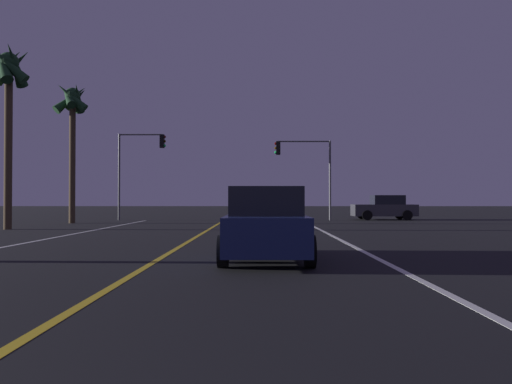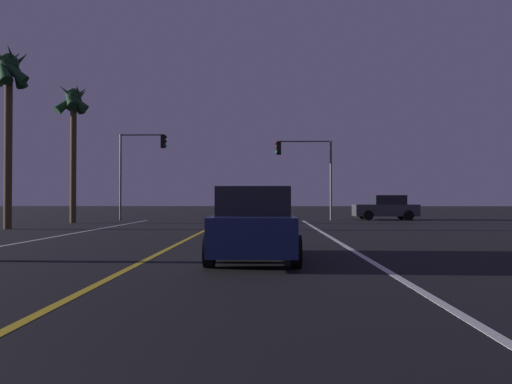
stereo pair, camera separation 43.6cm
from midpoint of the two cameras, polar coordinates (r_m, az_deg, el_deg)
The scene contains 8 objects.
lane_edge_right at distance 13.51m, azimuth 12.46°, elevation -6.86°, with size 0.16×38.22×0.01m, color silver.
lane_center_divider at distance 13.52m, azimuth -9.91°, elevation -6.86°, with size 0.16×38.22×0.01m, color gold.
car_crossing_side at distance 34.82m, azimuth 15.35°, elevation -1.81°, with size 4.30×2.02×1.70m.
car_lead_same_lane at distance 11.39m, azimuth 0.89°, elevation -3.87°, with size 2.02×4.30×1.70m.
traffic_light_near_right at distance 33.01m, azimuth 6.00°, elevation 3.70°, with size 3.82×0.36×5.38m.
traffic_light_near_left at distance 33.95m, azimuth -12.86°, elevation 4.08°, with size 3.24×0.36×5.85m.
palm_tree_left_mid at distance 26.41m, azimuth -26.61°, elevation 11.52°, with size 2.09×2.13×8.86m.
palm_tree_left_far at distance 31.36m, azimuth -20.23°, elevation 8.92°, with size 2.20×2.09×8.47m.
Camera 2 is at (2.83, -0.07, 1.42)m, focal length 34.12 mm.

